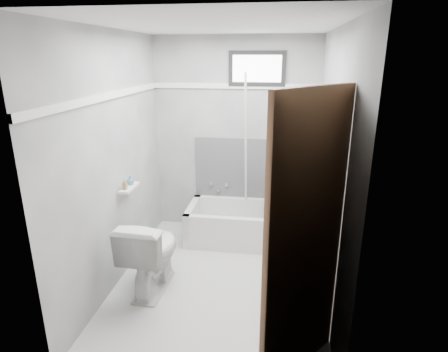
% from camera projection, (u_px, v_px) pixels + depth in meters
% --- Properties ---
extents(floor, '(2.60, 2.60, 0.00)m').
position_uv_depth(floor, '(219.00, 281.00, 3.77)').
color(floor, silver).
rests_on(floor, ground).
extents(ceiling, '(2.60, 2.60, 0.00)m').
position_uv_depth(ceiling, '(218.00, 25.00, 3.03)').
color(ceiling, silver).
rests_on(ceiling, floor).
extents(wall_back, '(2.00, 0.02, 2.40)m').
position_uv_depth(wall_back, '(235.00, 137.00, 4.62)').
color(wall_back, slate).
rests_on(wall_back, floor).
extents(wall_front, '(2.00, 0.02, 2.40)m').
position_uv_depth(wall_front, '(183.00, 229.00, 2.17)').
color(wall_front, slate).
rests_on(wall_front, floor).
extents(wall_left, '(0.02, 2.60, 2.40)m').
position_uv_depth(wall_left, '(114.00, 162.00, 3.53)').
color(wall_left, slate).
rests_on(wall_left, floor).
extents(wall_right, '(0.02, 2.60, 2.40)m').
position_uv_depth(wall_right, '(332.00, 171.00, 3.26)').
color(wall_right, slate).
rests_on(wall_right, floor).
extents(bathtub, '(1.50, 0.70, 0.42)m').
position_uv_depth(bathtub, '(250.00, 224.00, 4.55)').
color(bathtub, silver).
rests_on(bathtub, floor).
extents(office_chair, '(0.61, 0.61, 0.98)m').
position_uv_depth(office_chair, '(290.00, 194.00, 4.41)').
color(office_chair, slate).
rests_on(office_chair, bathtub).
extents(toilet, '(0.46, 0.78, 0.75)m').
position_uv_depth(toilet, '(151.00, 253.00, 3.56)').
color(toilet, white).
rests_on(toilet, floor).
extents(door, '(0.78, 0.78, 2.00)m').
position_uv_depth(door, '(354.00, 271.00, 2.12)').
color(door, brown).
rests_on(door, floor).
extents(window, '(0.66, 0.04, 0.40)m').
position_uv_depth(window, '(257.00, 69.00, 4.32)').
color(window, black).
rests_on(window, wall_back).
extents(backerboard, '(1.50, 0.02, 0.78)m').
position_uv_depth(backerboard, '(254.00, 169.00, 4.70)').
color(backerboard, '#4C4C4F').
rests_on(backerboard, wall_back).
extents(trim_back, '(2.00, 0.02, 0.06)m').
position_uv_depth(trim_back, '(235.00, 86.00, 4.42)').
color(trim_back, white).
rests_on(trim_back, wall_back).
extents(trim_left, '(0.02, 2.60, 0.06)m').
position_uv_depth(trim_left, '(109.00, 96.00, 3.34)').
color(trim_left, white).
rests_on(trim_left, wall_left).
extents(pole, '(0.02, 0.47, 1.90)m').
position_uv_depth(pole, '(246.00, 154.00, 4.42)').
color(pole, silver).
rests_on(pole, bathtub).
extents(shelf, '(0.10, 0.32, 0.02)m').
position_uv_depth(shelf, '(129.00, 188.00, 3.75)').
color(shelf, white).
rests_on(shelf, wall_left).
extents(soap_bottle_a, '(0.04, 0.04, 0.09)m').
position_uv_depth(soap_bottle_a, '(125.00, 184.00, 3.66)').
color(soap_bottle_a, olive).
rests_on(soap_bottle_a, shelf).
extents(soap_bottle_b, '(0.10, 0.10, 0.09)m').
position_uv_depth(soap_bottle_b, '(130.00, 180.00, 3.79)').
color(soap_bottle_b, slate).
rests_on(soap_bottle_b, shelf).
extents(faucet, '(0.26, 0.10, 0.16)m').
position_uv_depth(faucet, '(219.00, 187.00, 4.82)').
color(faucet, silver).
rests_on(faucet, wall_back).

